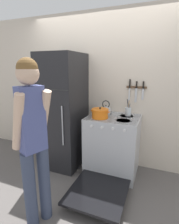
{
  "coord_description": "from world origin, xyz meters",
  "views": [
    {
      "loc": [
        0.92,
        -2.84,
        1.67
      ],
      "look_at": [
        -0.04,
        -0.47,
        1.01
      ],
      "focal_mm": 28.0,
      "sensor_mm": 36.0,
      "label": 1
    }
  ],
  "objects_px": {
    "refrigerator": "(64,112)",
    "person": "(33,137)",
    "dutch_oven_pot": "(100,113)",
    "stove_range": "(112,146)",
    "utensil_jar": "(128,111)",
    "tea_kettle": "(106,110)"
  },
  "relations": [
    {
      "from": "refrigerator",
      "to": "stove_range",
      "type": "distance_m",
      "value": 0.97
    },
    {
      "from": "refrigerator",
      "to": "tea_kettle",
      "type": "xyz_separation_m",
      "value": [
        0.68,
        0.17,
        0.06
      ]
    },
    {
      "from": "utensil_jar",
      "to": "person",
      "type": "height_order",
      "value": "person"
    },
    {
      "from": "stove_range",
      "to": "utensil_jar",
      "type": "relative_size",
      "value": 5.25
    },
    {
      "from": "person",
      "to": "utensil_jar",
      "type": "bearing_deg",
      "value": -4.86
    },
    {
      "from": "dutch_oven_pot",
      "to": "tea_kettle",
      "type": "distance_m",
      "value": 0.26
    },
    {
      "from": "tea_kettle",
      "to": "utensil_jar",
      "type": "relative_size",
      "value": 0.83
    },
    {
      "from": "utensil_jar",
      "to": "person",
      "type": "xyz_separation_m",
      "value": [
        -0.69,
        -1.37,
        -0.01
      ]
    },
    {
      "from": "utensil_jar",
      "to": "tea_kettle",
      "type": "bearing_deg",
      "value": -178.93
    },
    {
      "from": "refrigerator",
      "to": "utensil_jar",
      "type": "xyz_separation_m",
      "value": [
        1.04,
        0.17,
        0.06
      ]
    },
    {
      "from": "tea_kettle",
      "to": "utensil_jar",
      "type": "distance_m",
      "value": 0.36
    },
    {
      "from": "refrigerator",
      "to": "person",
      "type": "xyz_separation_m",
      "value": [
        0.35,
        -1.2,
        0.06
      ]
    },
    {
      "from": "tea_kettle",
      "to": "utensil_jar",
      "type": "xyz_separation_m",
      "value": [
        0.36,
        0.01,
        0.01
      ]
    },
    {
      "from": "dutch_oven_pot",
      "to": "utensil_jar",
      "type": "relative_size",
      "value": 1.11
    },
    {
      "from": "person",
      "to": "tea_kettle",
      "type": "bearing_deg",
      "value": 8.11
    },
    {
      "from": "stove_range",
      "to": "person",
      "type": "bearing_deg",
      "value": -112.5
    },
    {
      "from": "refrigerator",
      "to": "dutch_oven_pot",
      "type": "bearing_deg",
      "value": -7.88
    },
    {
      "from": "refrigerator",
      "to": "utensil_jar",
      "type": "distance_m",
      "value": 1.06
    },
    {
      "from": "tea_kettle",
      "to": "refrigerator",
      "type": "bearing_deg",
      "value": -166.36
    },
    {
      "from": "dutch_oven_pot",
      "to": "person",
      "type": "height_order",
      "value": "person"
    },
    {
      "from": "dutch_oven_pot",
      "to": "refrigerator",
      "type": "bearing_deg",
      "value": 172.12
    },
    {
      "from": "stove_range",
      "to": "person",
      "type": "relative_size",
      "value": 0.8
    }
  ]
}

